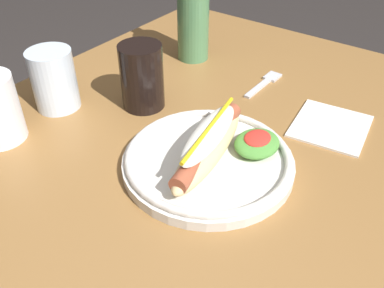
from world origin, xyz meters
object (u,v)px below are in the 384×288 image
at_px(soda_cup, 142,77).
at_px(napkin, 330,126).
at_px(hot_dog_plate, 211,155).
at_px(fork, 265,83).
at_px(glass_bottle, 193,13).
at_px(water_cup, 54,80).

height_order(soda_cup, napkin, soda_cup).
bearing_deg(hot_dog_plate, fork, 11.55).
distance_m(soda_cup, napkin, 0.34).
relative_size(fork, napkin, 0.92).
distance_m(glass_bottle, napkin, 0.37).
bearing_deg(napkin, fork, 67.40).
bearing_deg(glass_bottle, napkin, -102.76).
relative_size(hot_dog_plate, napkin, 1.99).
relative_size(hot_dog_plate, soda_cup, 2.19).
xyz_separation_m(soda_cup, glass_bottle, (0.21, 0.04, 0.04)).
xyz_separation_m(hot_dog_plate, glass_bottle, (0.29, 0.24, 0.08)).
bearing_deg(glass_bottle, hot_dog_plate, -139.75).
height_order(glass_bottle, napkin, glass_bottle).
bearing_deg(fork, napkin, -111.95).
bearing_deg(water_cup, hot_dog_plate, -85.93).
bearing_deg(napkin, glass_bottle, 77.24).
height_order(fork, water_cup, water_cup).
relative_size(hot_dog_plate, water_cup, 2.37).
bearing_deg(soda_cup, fork, -34.91).
distance_m(soda_cup, water_cup, 0.16).
bearing_deg(fork, water_cup, 139.02).
distance_m(hot_dog_plate, glass_bottle, 0.38).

